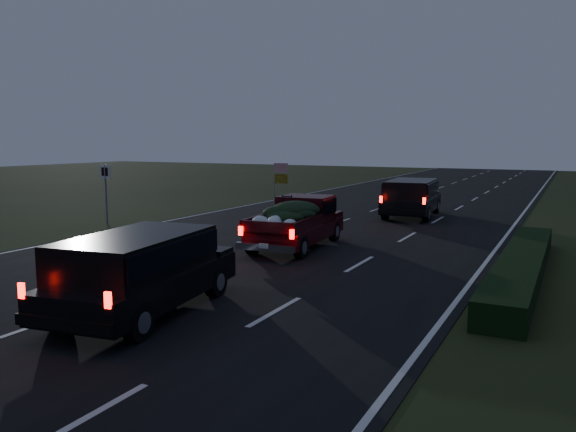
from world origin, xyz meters
The scene contains 7 objects.
ground centered at (0.00, 0.00, 0.00)m, with size 120.00×120.00×0.00m, color black.
road_asphalt centered at (0.00, 0.00, 0.01)m, with size 14.00×120.00×0.02m, color black.
hedge_row centered at (7.80, 3.00, 0.30)m, with size 1.00×10.00×0.60m, color black.
route_sign centered at (-8.50, 5.00, 1.66)m, with size 0.55×0.08×2.50m.
pickup_truck centered at (0.85, 4.06, 0.92)m, with size 2.17×4.81×2.45m.
lead_suv centered at (2.27, 12.98, 1.05)m, with size 2.43×4.98×1.38m.
rear_suv centered at (1.24, -3.83, 1.01)m, with size 2.59×4.86×1.33m.
Camera 1 is at (8.90, -12.24, 3.48)m, focal length 35.00 mm.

